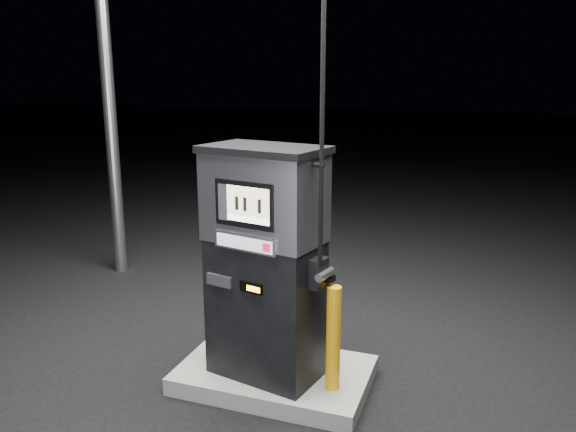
% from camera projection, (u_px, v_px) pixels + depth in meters
% --- Properties ---
extents(ground, '(80.00, 80.00, 0.00)m').
position_uv_depth(ground, '(275.00, 383.00, 4.85)').
color(ground, black).
rests_on(ground, ground).
extents(pump_island, '(1.60, 1.00, 0.15)m').
position_uv_depth(pump_island, '(275.00, 375.00, 4.83)').
color(pump_island, slate).
rests_on(pump_island, ground).
extents(fuel_dispenser, '(1.10, 0.75, 3.96)m').
position_uv_depth(fuel_dispenser, '(265.00, 262.00, 4.49)').
color(fuel_dispenser, black).
rests_on(fuel_dispenser, pump_island).
extents(bollard_left, '(0.12, 0.12, 0.86)m').
position_uv_depth(bollard_left, '(220.00, 308.00, 4.96)').
color(bollard_left, orange).
rests_on(bollard_left, pump_island).
extents(bollard_right, '(0.15, 0.15, 0.86)m').
position_uv_depth(bollard_right, '(333.00, 338.00, 4.39)').
color(bollard_right, orange).
rests_on(bollard_right, pump_island).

